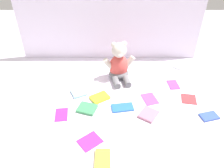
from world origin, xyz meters
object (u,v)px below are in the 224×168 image
object	(u,v)px
teddy_bear	(119,65)
book_case_11	(179,66)
book_case_0	(188,99)
book_case_6	(78,93)
book_case_4	(61,114)
book_case_9	(148,114)
book_case_12	(209,116)
book_case_2	(87,109)
book_case_10	(149,99)
book_case_3	(122,108)
book_case_7	(99,97)
book_case_8	(173,84)
book_case_1	(90,141)
book_case_5	(103,160)

from	to	relation	value
teddy_bear	book_case_11	distance (m)	0.53
book_case_0	book_case_6	size ratio (longest dim) A/B	1.01
book_case_4	book_case_9	distance (m)	0.53
book_case_12	book_case_2	bearing A→B (deg)	-109.91
book_case_4	book_case_6	world-z (taller)	book_case_6
book_case_0	book_case_4	xyz separation A→B (m)	(-0.82, -0.15, -0.00)
book_case_10	book_case_12	world-z (taller)	book_case_12
book_case_3	book_case_10	bearing A→B (deg)	106.48
teddy_bear	book_case_7	distance (m)	0.29
book_case_8	book_case_9	distance (m)	0.38
teddy_bear	book_case_4	distance (m)	0.54
book_case_2	book_case_3	bearing A→B (deg)	-68.83
teddy_bear	book_case_11	size ratio (longest dim) A/B	2.62
book_case_9	book_case_12	distance (m)	0.36
book_case_1	book_case_5	size ratio (longest dim) A/B	0.98
book_case_3	book_case_9	size ratio (longest dim) A/B	1.25
teddy_bear	book_case_12	distance (m)	0.68
book_case_2	book_case_6	xyz separation A→B (m)	(-0.07, 0.16, -0.00)
teddy_bear	book_case_10	size ratio (longest dim) A/B	2.43
teddy_bear	book_case_5	xyz separation A→B (m)	(-0.10, -0.72, -0.10)
book_case_4	book_case_11	size ratio (longest dim) A/B	1.03
book_case_7	book_case_4	bearing A→B (deg)	91.55
book_case_7	book_case_10	xyz separation A→B (m)	(0.33, -0.01, -0.00)
book_case_3	book_case_7	world-z (taller)	book_case_7
book_case_2	book_case_9	xyz separation A→B (m)	(0.38, -0.05, -0.00)
book_case_0	book_case_10	size ratio (longest dim) A/B	0.84
book_case_5	book_case_12	distance (m)	0.70
book_case_3	book_case_11	bearing A→B (deg)	126.66
book_case_0	book_case_1	world-z (taller)	book_case_0
book_case_6	book_case_5	bearing A→B (deg)	172.99
book_case_2	book_case_11	size ratio (longest dim) A/B	1.03
book_case_7	book_case_8	xyz separation A→B (m)	(0.52, 0.15, -0.00)
book_case_1	book_case_6	distance (m)	0.42
book_case_1	book_case_11	distance (m)	1.00
book_case_2	book_case_9	size ratio (longest dim) A/B	1.03
book_case_1	book_case_9	size ratio (longest dim) A/B	1.07
teddy_bear	book_case_0	world-z (taller)	teddy_bear
book_case_4	book_case_11	world-z (taller)	book_case_11
book_case_4	book_case_6	bearing A→B (deg)	-117.63
book_case_8	book_case_10	distance (m)	0.25
teddy_bear	book_case_5	distance (m)	0.73
book_case_9	book_case_10	world-z (taller)	book_case_9
book_case_0	book_case_8	distance (m)	0.17
book_case_5	book_case_9	size ratio (longest dim) A/B	1.09
book_case_0	book_case_8	world-z (taller)	same
book_case_6	book_case_10	distance (m)	0.48
book_case_11	book_case_6	bearing A→B (deg)	62.55
book_case_9	book_case_8	bearing A→B (deg)	87.92
book_case_7	book_case_1	bearing A→B (deg)	141.29
teddy_bear	book_case_10	bearing A→B (deg)	-62.29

